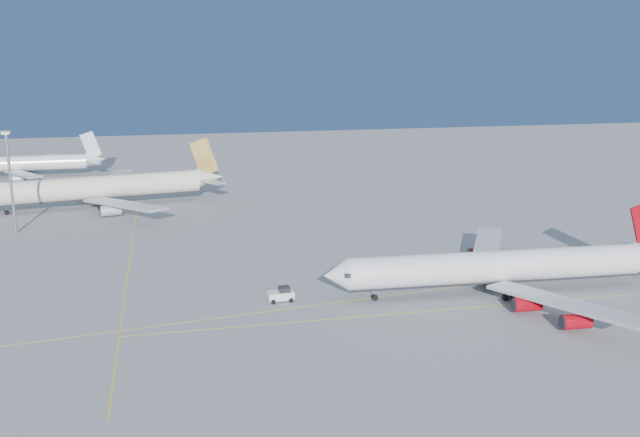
{
  "coord_description": "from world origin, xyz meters",
  "views": [
    {
      "loc": [
        -31.72,
        -121.51,
        43.92
      ],
      "look_at": [
        1.11,
        27.32,
        7.0
      ],
      "focal_mm": 40.0,
      "sensor_mm": 36.0,
      "label": 1
    }
  ],
  "objects_px": {
    "airliner_etihad": "(102,187)",
    "airliner_third": "(20,164)",
    "airliner_virgin": "(503,267)",
    "light_mast": "(10,174)",
    "pushback_tug": "(281,294)"
  },
  "relations": [
    {
      "from": "pushback_tug",
      "to": "airliner_third",
      "type": "bearing_deg",
      "value": 112.05
    },
    {
      "from": "airliner_etihad",
      "to": "airliner_virgin",
      "type": "bearing_deg",
      "value": -59.49
    },
    {
      "from": "airliner_etihad",
      "to": "pushback_tug",
      "type": "distance_m",
      "value": 93.44
    },
    {
      "from": "light_mast",
      "to": "airliner_third",
      "type": "bearing_deg",
      "value": 98.92
    },
    {
      "from": "airliner_etihad",
      "to": "pushback_tug",
      "type": "relative_size",
      "value": 14.77
    },
    {
      "from": "airliner_etihad",
      "to": "airliner_third",
      "type": "distance_m",
      "value": 62.94
    },
    {
      "from": "airliner_etihad",
      "to": "airliner_third",
      "type": "xyz_separation_m",
      "value": [
        -31.07,
        54.73,
        -0.93
      ]
    },
    {
      "from": "airliner_etihad",
      "to": "pushback_tug",
      "type": "bearing_deg",
      "value": -76.83
    },
    {
      "from": "airliner_third",
      "to": "light_mast",
      "type": "bearing_deg",
      "value": -82.39
    },
    {
      "from": "pushback_tug",
      "to": "light_mast",
      "type": "bearing_deg",
      "value": 128.77
    },
    {
      "from": "airliner_etihad",
      "to": "light_mast",
      "type": "height_order",
      "value": "light_mast"
    },
    {
      "from": "airliner_virgin",
      "to": "light_mast",
      "type": "relative_size",
      "value": 2.68
    },
    {
      "from": "airliner_third",
      "to": "pushback_tug",
      "type": "height_order",
      "value": "airliner_third"
    },
    {
      "from": "airliner_third",
      "to": "light_mast",
      "type": "height_order",
      "value": "light_mast"
    },
    {
      "from": "airliner_etihad",
      "to": "airliner_third",
      "type": "height_order",
      "value": "airliner_etihad"
    }
  ]
}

